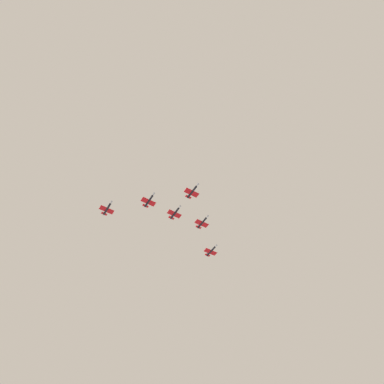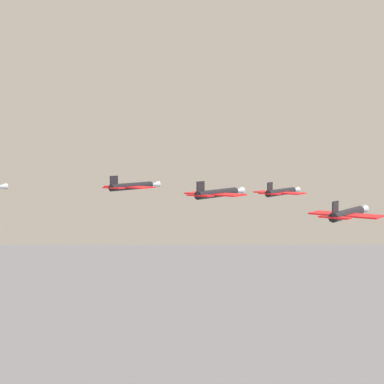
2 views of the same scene
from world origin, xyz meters
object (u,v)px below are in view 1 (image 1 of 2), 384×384
Objects in this scene: jet_lead at (192,192)px; jet_port_inner at (202,223)px; jet_starboard_outer at (211,251)px; jet_center_rear at (107,209)px; jet_starboard_inner at (149,201)px; jet_port_outer at (175,213)px.

jet_port_inner is (25.63, 0.92, 1.28)m from jet_lead.
jet_port_inner is 1.00× the size of jet_starboard_outer.
jet_center_rear is (-53.11, 49.42, -1.79)m from jet_starboard_outer.
jet_center_rear is (-0.92, 25.63, 0.02)m from jet_starboard_inner.
jet_starboard_inner is at bearing 5.71° from jet_port_outer.
jet_lead is 51.31m from jet_starboard_outer.
jet_starboard_outer is at bearing -155.77° from jet_port_outer.
jet_starboard_inner is at bearing 18.43° from jet_starboard_outer.
jet_port_outer is 39.81m from jet_center_rear.
jet_starboard_outer is (52.19, -23.79, 1.81)m from jet_starboard_inner.
jet_port_inner is 1.00× the size of jet_starboard_inner.
jet_port_inner is at bearing -135.00° from jet_lead.
jet_port_inner is at bearing 161.57° from jet_center_rear.
jet_port_outer is at bearing 155.77° from jet_center_rear.
jet_lead is 25.68m from jet_port_inner.
jet_port_outer is at bearing -5.71° from jet_port_inner.
jet_starboard_inner is (-26.55, 24.71, -1.92)m from jet_port_inner.
jet_port_outer reaches higher than jet_starboard_inner.
jet_center_rear is at bearing -18.43° from jet_port_inner.
jet_port_outer is at bearing -174.29° from jet_starboard_inner.
jet_starboard_outer is 72.57m from jet_center_rear.
jet_starboard_inner is 1.00× the size of jet_center_rear.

